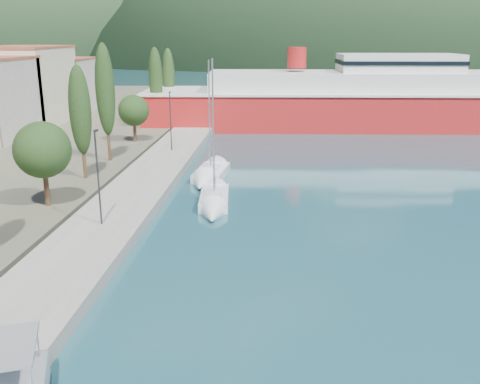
{
  "coord_description": "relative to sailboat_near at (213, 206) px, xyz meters",
  "views": [
    {
      "loc": [
        2.27,
        -16.27,
        12.49
      ],
      "look_at": [
        0.0,
        14.0,
        3.5
      ],
      "focal_mm": 40.0,
      "sensor_mm": 36.0,
      "label": 1
    }
  ],
  "objects": [
    {
      "name": "quay",
      "position": [
        -6.51,
        5.05,
        0.11
      ],
      "size": [
        5.0,
        88.0,
        0.8
      ],
      "primitive_type": "cube",
      "color": "gray",
      "rests_on": "ground"
    },
    {
      "name": "ferry",
      "position": [
        15.02,
        38.14,
        3.18
      ],
      "size": [
        57.97,
        15.0,
        11.41
      ],
      "color": "red",
      "rests_on": "ground"
    },
    {
      "name": "sailboat_mid",
      "position": [
        -1.53,
        7.63,
        0.03
      ],
      "size": [
        3.13,
        7.92,
        11.38
      ],
      "color": "silver",
      "rests_on": "ground"
    },
    {
      "name": "sailboat_near",
      "position": [
        0.0,
        0.0,
        0.0
      ],
      "size": [
        2.79,
        8.27,
        11.68
      ],
      "color": "silver",
      "rests_on": "ground"
    },
    {
      "name": "ground",
      "position": [
        2.49,
        99.05,
        -0.29
      ],
      "size": [
        1400.0,
        1400.0,
        0.0
      ],
      "primitive_type": "plane",
      "color": "#204E59"
    },
    {
      "name": "lamp_posts",
      "position": [
        -6.51,
        -5.59,
        3.8
      ],
      "size": [
        0.15,
        45.78,
        6.06
      ],
      "color": "#2D2D33",
      "rests_on": "quay"
    },
    {
      "name": "tree_row",
      "position": [
        -11.67,
        9.73,
        5.58
      ],
      "size": [
        3.96,
        61.14,
        11.07
      ],
      "color": "#47301E",
      "rests_on": "land_strip"
    }
  ]
}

